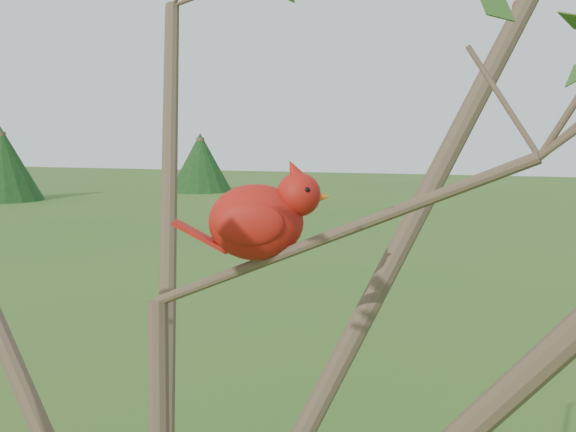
# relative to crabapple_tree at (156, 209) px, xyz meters

# --- Properties ---
(crabapple_tree) EXTENTS (2.35, 2.05, 2.95)m
(crabapple_tree) POSITION_rel_crabapple_tree_xyz_m (0.00, 0.00, 0.00)
(crabapple_tree) COLOR #433324
(crabapple_tree) RESTS_ON ground
(cardinal) EXTENTS (0.24, 0.15, 0.17)m
(cardinal) POSITION_rel_crabapple_tree_xyz_m (0.12, 0.11, -0.02)
(cardinal) COLOR #A5140E
(cardinal) RESTS_ON ground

